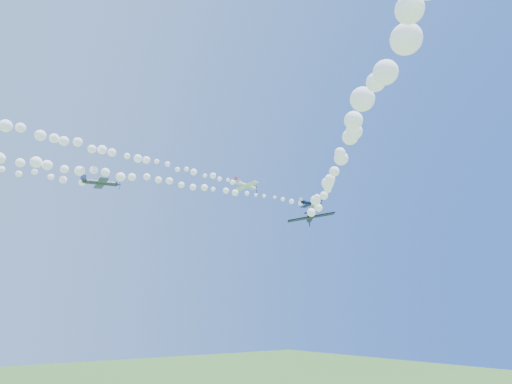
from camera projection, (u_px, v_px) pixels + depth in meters
plane_white at (246, 186)px, 112.45m from camera, size 7.89×8.34×3.04m
smoke_trail_white at (97, 148)px, 86.72m from camera, size 74.78×9.71×3.27m
plane_navy at (311, 203)px, 112.63m from camera, size 7.50×7.95×2.04m
smoke_trail_navy at (140, 178)px, 91.38m from camera, size 85.25×13.43×2.93m
plane_grey at (101, 183)px, 88.70m from camera, size 8.18×8.66×2.19m
plane_black at (311, 216)px, 71.77m from camera, size 7.23×6.88×2.29m
smoke_trail_black at (372, 93)px, 31.61m from camera, size 49.15×63.23×3.08m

